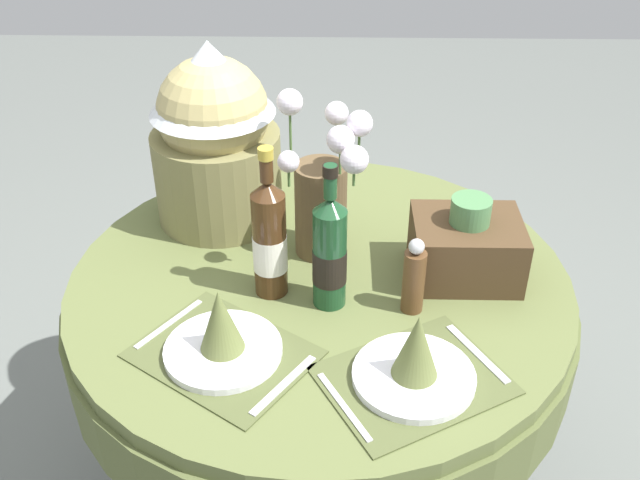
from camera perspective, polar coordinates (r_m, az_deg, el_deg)
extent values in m
cylinder|color=#5B6638|center=(1.73, -0.02, -3.30)|extent=(1.17, 1.17, 0.04)
cylinder|color=#545D33|center=(1.79, -0.02, -5.82)|extent=(1.19, 1.19, 0.16)
cylinder|color=black|center=(1.96, -0.02, -11.66)|extent=(0.12, 0.12, 0.67)
cylinder|color=black|center=(2.22, -0.02, -18.04)|extent=(0.67, 0.67, 0.03)
cube|color=#4E562F|center=(1.51, -7.51, -8.77)|extent=(0.43, 0.41, 0.00)
cylinder|color=white|center=(1.51, -7.54, -8.49)|extent=(0.24, 0.24, 0.02)
cone|color=#606B38|center=(1.46, -7.77, -6.21)|extent=(0.09, 0.09, 0.14)
cube|color=silver|center=(1.60, -11.66, -6.38)|extent=(0.12, 0.16, 0.00)
cube|color=silver|center=(1.44, -2.85, -11.17)|extent=(0.12, 0.17, 0.00)
cube|color=#4E562F|center=(1.46, 7.27, -10.74)|extent=(0.42, 0.39, 0.00)
cylinder|color=white|center=(1.45, 7.30, -10.45)|extent=(0.24, 0.24, 0.02)
cone|color=#606B38|center=(1.40, 7.52, -8.16)|extent=(0.09, 0.09, 0.14)
cube|color=silver|center=(1.40, 1.87, -12.79)|extent=(0.10, 0.17, 0.00)
cube|color=silver|center=(1.53, 12.14, -8.60)|extent=(0.11, 0.17, 0.00)
cylinder|color=brown|center=(1.74, 0.06, 2.39)|extent=(0.12, 0.12, 0.23)
sphere|color=silver|center=(1.57, -2.47, 6.12)|extent=(0.05, 0.05, 0.05)
cylinder|color=#4C7038|center=(1.59, -2.44, 4.93)|extent=(0.01, 0.01, 0.05)
sphere|color=silver|center=(1.57, 2.69, 6.27)|extent=(0.06, 0.06, 0.06)
cylinder|color=#4C7038|center=(1.59, 2.65, 4.92)|extent=(0.01, 0.01, 0.04)
sphere|color=silver|center=(1.71, 1.30, 9.83)|extent=(0.06, 0.06, 0.06)
cylinder|color=#4C7038|center=(1.74, 1.28, 8.15)|extent=(0.01, 0.01, 0.08)
sphere|color=silver|center=(1.61, 1.61, 7.82)|extent=(0.06, 0.06, 0.06)
cylinder|color=#4C7038|center=(1.63, 1.58, 6.14)|extent=(0.01, 0.01, 0.06)
sphere|color=silver|center=(1.67, -2.37, 10.68)|extent=(0.06, 0.06, 0.06)
cylinder|color=#4C7038|center=(1.70, -2.31, 8.31)|extent=(0.01, 0.01, 0.11)
sphere|color=silver|center=(1.63, 3.11, 9.04)|extent=(0.06, 0.06, 0.06)
cylinder|color=#4C7038|center=(1.66, 3.04, 7.04)|extent=(0.01, 0.01, 0.09)
cylinder|color=#422814|center=(1.60, -3.93, -0.38)|extent=(0.07, 0.07, 0.25)
cylinder|color=silver|center=(1.61, -3.90, -0.97)|extent=(0.08, 0.08, 0.08)
cone|color=#422814|center=(1.52, -4.13, 4.03)|extent=(0.07, 0.07, 0.03)
cylinder|color=#422814|center=(1.50, -4.21, 5.85)|extent=(0.03, 0.03, 0.08)
cylinder|color=#B29933|center=(1.49, -4.25, 6.73)|extent=(0.03, 0.03, 0.02)
cylinder|color=#194223|center=(1.56, 0.75, -1.44)|extent=(0.07, 0.07, 0.23)
cylinder|color=black|center=(1.58, 0.75, -2.00)|extent=(0.07, 0.07, 0.08)
cone|color=#194223|center=(1.49, 0.79, 2.78)|extent=(0.07, 0.07, 0.03)
cylinder|color=#194223|center=(1.47, 0.81, 4.56)|extent=(0.03, 0.03, 0.07)
cylinder|color=black|center=(1.45, 0.81, 5.41)|extent=(0.03, 0.03, 0.02)
cylinder|color=brown|center=(1.58, 7.29, -3.24)|extent=(0.05, 0.05, 0.15)
sphere|color=#B7B7BC|center=(1.53, 7.52, -0.51)|extent=(0.03, 0.03, 0.03)
cylinder|color=olive|center=(1.90, -7.90, 4.99)|extent=(0.32, 0.32, 0.24)
sphere|color=tan|center=(1.82, -8.33, 9.80)|extent=(0.27, 0.27, 0.27)
cone|color=silver|center=(1.79, -8.56, 12.41)|extent=(0.31, 0.31, 0.18)
cube|color=#47331E|center=(1.71, 11.26, -0.65)|extent=(0.25, 0.20, 0.14)
cylinder|color=#4C7F4C|center=(1.66, 11.64, 2.22)|extent=(0.09, 0.09, 0.06)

